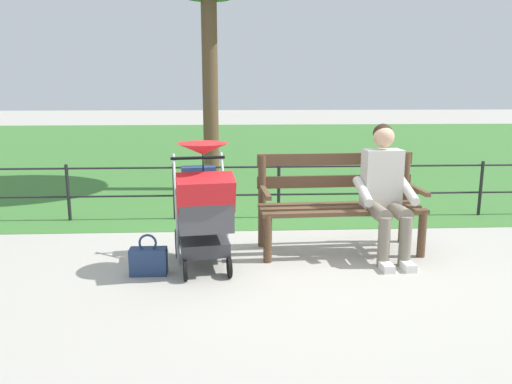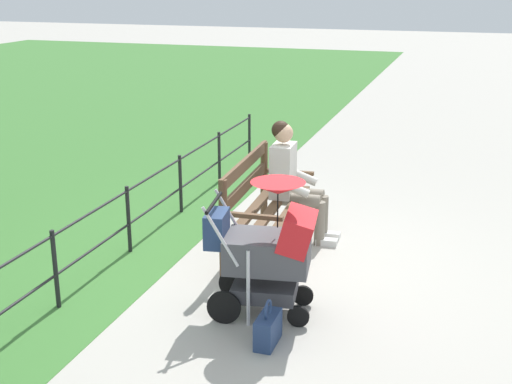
{
  "view_description": "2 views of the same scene",
  "coord_description": "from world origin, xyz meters",
  "px_view_note": "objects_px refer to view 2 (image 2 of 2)",
  "views": [
    {
      "loc": [
        0.6,
        4.71,
        1.63
      ],
      "look_at": [
        0.36,
        0.19,
        0.67
      ],
      "focal_mm": 35.17,
      "sensor_mm": 36.0,
      "label": 1
    },
    {
      "loc": [
        5.81,
        1.85,
        2.71
      ],
      "look_at": [
        0.06,
        0.0,
        0.79
      ],
      "focal_mm": 48.26,
      "sensor_mm": 36.0,
      "label": 2
    }
  ],
  "objects_px": {
    "park_bench": "(261,201)",
    "handbag": "(268,329)",
    "stroller": "(268,247)",
    "person_on_bench": "(293,178)"
  },
  "relations": [
    {
      "from": "person_on_bench",
      "to": "handbag",
      "type": "height_order",
      "value": "person_on_bench"
    },
    {
      "from": "handbag",
      "to": "park_bench",
      "type": "bearing_deg",
      "value": -161.07
    },
    {
      "from": "park_bench",
      "to": "stroller",
      "type": "distance_m",
      "value": 1.4
    },
    {
      "from": "park_bench",
      "to": "person_on_bench",
      "type": "distance_m",
      "value": 0.48
    },
    {
      "from": "park_bench",
      "to": "person_on_bench",
      "type": "relative_size",
      "value": 1.27
    },
    {
      "from": "stroller",
      "to": "handbag",
      "type": "xyz_separation_m",
      "value": [
        0.48,
        0.14,
        -0.47
      ]
    },
    {
      "from": "park_bench",
      "to": "stroller",
      "type": "xyz_separation_m",
      "value": [
        1.32,
        0.47,
        0.07
      ]
    },
    {
      "from": "park_bench",
      "to": "person_on_bench",
      "type": "height_order",
      "value": "person_on_bench"
    },
    {
      "from": "park_bench",
      "to": "handbag",
      "type": "relative_size",
      "value": 4.39
    },
    {
      "from": "person_on_bench",
      "to": "handbag",
      "type": "distance_m",
      "value": 2.3
    }
  ]
}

